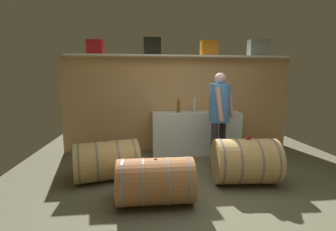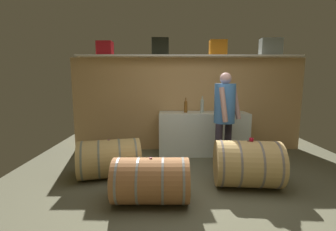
# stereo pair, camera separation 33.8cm
# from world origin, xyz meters

# --- Properties ---
(ground_plane) EXTENTS (6.13, 7.84, 0.02)m
(ground_plane) POSITION_xyz_m (0.00, 0.58, -0.01)
(ground_plane) COLOR #5E5C46
(back_wall_panel) EXTENTS (4.93, 0.10, 1.99)m
(back_wall_panel) POSITION_xyz_m (0.00, 2.32, 0.99)
(back_wall_panel) COLOR tan
(back_wall_panel) RESTS_ON ground
(high_shelf_board) EXTENTS (4.54, 0.40, 0.03)m
(high_shelf_board) POSITION_xyz_m (0.00, 2.17, 2.00)
(high_shelf_board) COLOR white
(high_shelf_board) RESTS_ON back_wall_panel
(toolcase_red) EXTENTS (0.31, 0.25, 0.28)m
(toolcase_red) POSITION_xyz_m (-1.71, 2.17, 2.16)
(toolcase_red) COLOR red
(toolcase_red) RESTS_ON high_shelf_board
(toolcase_black) EXTENTS (0.36, 0.25, 0.34)m
(toolcase_black) POSITION_xyz_m (-0.59, 2.17, 2.19)
(toolcase_black) COLOR black
(toolcase_black) RESTS_ON high_shelf_board
(toolcase_orange) EXTENTS (0.35, 0.25, 0.30)m
(toolcase_orange) POSITION_xyz_m (0.59, 2.17, 2.17)
(toolcase_orange) COLOR orange
(toolcase_orange) RESTS_ON high_shelf_board
(toolcase_grey) EXTENTS (0.43, 0.24, 0.34)m
(toolcase_grey) POSITION_xyz_m (1.67, 2.17, 2.19)
(toolcase_grey) COLOR gray
(toolcase_grey) RESTS_ON high_shelf_board
(work_cabinet) EXTENTS (1.80, 0.56, 0.87)m
(work_cabinet) POSITION_xyz_m (0.29, 1.98, 0.43)
(work_cabinet) COLOR white
(work_cabinet) RESTS_ON ground
(wine_bottle_clear) EXTENTS (0.07, 0.07, 0.33)m
(wine_bottle_clear) POSITION_xyz_m (0.27, 1.97, 1.01)
(wine_bottle_clear) COLOR #B4C3B9
(wine_bottle_clear) RESTS_ON work_cabinet
(wine_bottle_dark) EXTENTS (0.07, 0.07, 0.29)m
(wine_bottle_dark) POSITION_xyz_m (0.84, 1.95, 0.99)
(wine_bottle_dark) COLOR black
(wine_bottle_dark) RESTS_ON work_cabinet
(wine_bottle_amber) EXTENTS (0.07, 0.07, 0.30)m
(wine_bottle_amber) POSITION_xyz_m (-0.07, 1.97, 1.00)
(wine_bottle_amber) COLOR brown
(wine_bottle_amber) RESTS_ON work_cabinet
(wine_glass) EXTENTS (0.07, 0.07, 0.13)m
(wine_glass) POSITION_xyz_m (0.95, 2.05, 0.96)
(wine_glass) COLOR white
(wine_glass) RESTS_ON work_cabinet
(red_funnel) EXTENTS (0.11, 0.11, 0.11)m
(red_funnel) POSITION_xyz_m (0.70, 1.97, 0.92)
(red_funnel) COLOR red
(red_funnel) RESTS_ON work_cabinet
(wine_barrel_near) EXTENTS (0.95, 0.74, 0.68)m
(wine_barrel_near) POSITION_xyz_m (0.70, 0.44, 0.34)
(wine_barrel_near) COLOR tan
(wine_barrel_near) RESTS_ON ground
(wine_barrel_far) EXTENTS (1.06, 0.81, 0.61)m
(wine_barrel_far) POSITION_xyz_m (-1.36, 0.78, 0.30)
(wine_barrel_far) COLOR tan
(wine_barrel_far) RESTS_ON ground
(wine_barrel_flank) EXTENTS (0.94, 0.58, 0.58)m
(wine_barrel_flank) POSITION_xyz_m (-0.65, -0.01, 0.29)
(wine_barrel_flank) COLOR #9F6639
(wine_barrel_flank) RESTS_ON ground
(tasting_cup) EXTENTS (0.06, 0.06, 0.04)m
(tasting_cup) POSITION_xyz_m (0.74, 0.44, 0.69)
(tasting_cup) COLOR red
(tasting_cup) RESTS_ON wine_barrel_near
(winemaker_pouring) EXTENTS (0.49, 0.48, 1.64)m
(winemaker_pouring) POSITION_xyz_m (0.53, 1.17, 1.01)
(winemaker_pouring) COLOR #332E3E
(winemaker_pouring) RESTS_ON ground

